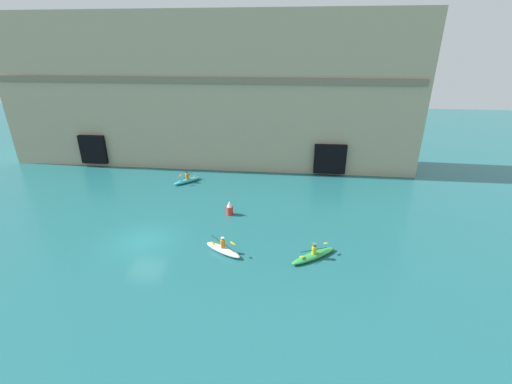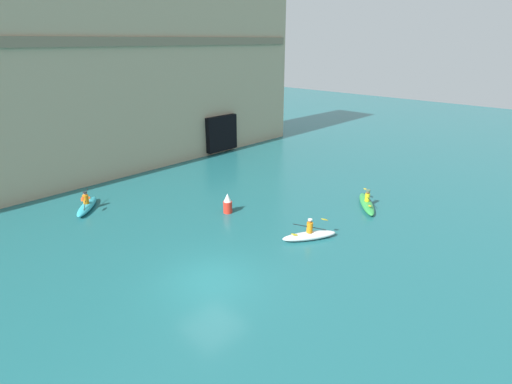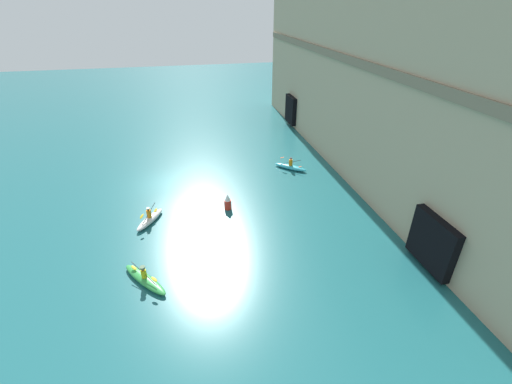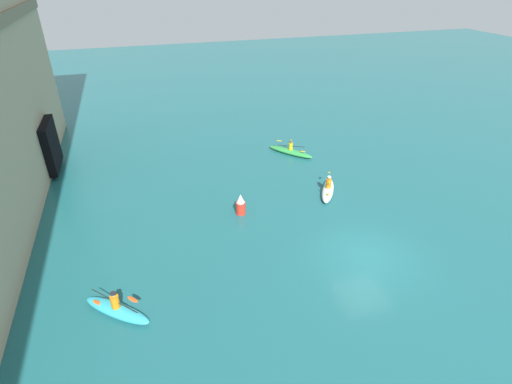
% 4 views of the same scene
% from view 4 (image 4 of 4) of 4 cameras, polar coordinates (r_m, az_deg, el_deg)
% --- Properties ---
extents(ground_plane, '(120.00, 120.00, 0.00)m').
position_cam_4_polar(ground_plane, '(19.84, 15.68, -8.86)').
color(ground_plane, '#1E6066').
extents(kayak_white, '(2.84, 2.08, 1.16)m').
position_cam_4_polar(kayak_white, '(24.28, 10.24, 0.31)').
color(kayak_white, white).
rests_on(kayak_white, ground).
extents(kayak_cyan, '(2.58, 2.76, 1.12)m').
position_cam_4_polar(kayak_cyan, '(17.24, -19.25, -15.56)').
color(kayak_cyan, '#33B2C6').
rests_on(kayak_cyan, ground).
extents(kayak_green, '(3.22, 2.74, 1.09)m').
position_cam_4_polar(kayak_green, '(29.12, 4.94, 5.83)').
color(kayak_green, green).
rests_on(kayak_green, ground).
extents(marker_buoy, '(0.54, 0.54, 1.22)m').
position_cam_4_polar(marker_buoy, '(21.85, -2.21, -1.84)').
color(marker_buoy, red).
rests_on(marker_buoy, ground).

